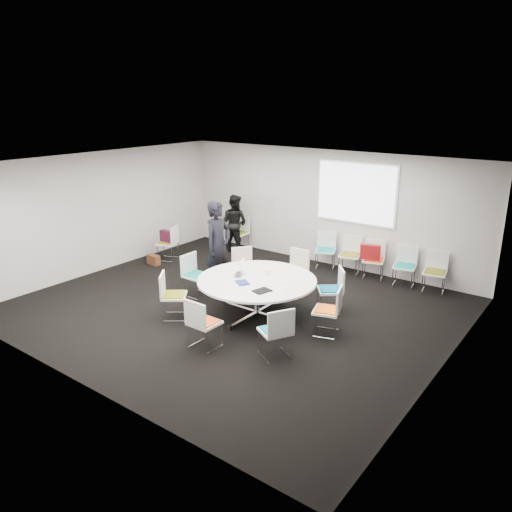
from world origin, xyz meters
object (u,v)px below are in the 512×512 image
Objects in this scene: chair_ring_e at (196,283)px; chair_back_e at (434,280)px; conference_table at (257,288)px; chair_ring_g at (204,332)px; chair_ring_f at (174,304)px; chair_ring_b at (330,298)px; chair_ring_c at (295,278)px; maroon_bag at (167,236)px; laptop at (241,274)px; chair_back_a at (325,257)px; chair_back_d at (404,274)px; chair_person_back at (239,239)px; chair_ring_d at (244,276)px; person_back at (235,223)px; chair_back_b at (349,262)px; chair_ring_a at (327,320)px; person_main at (218,246)px; chair_ring_h at (276,341)px; chair_spare_left at (168,249)px; cup at (267,272)px; chair_back_c at (373,267)px; brown_bag at (154,260)px.

chair_ring_e is 1.00× the size of chair_back_e.
chair_ring_g is (0.08, -1.56, -0.27)m from conference_table.
chair_ring_b is at bearing 94.35° from chair_ring_f.
chair_ring_g is at bearing 120.72° from chair_ring_b.
maroon_bag is (-3.73, -0.16, 0.34)m from chair_ring_c.
laptop is 3.74m from maroon_bag.
chair_back_a and chair_back_d have the same top height.
chair_ring_e is 3.43m from chair_person_back.
chair_back_e is at bearing 159.52° from chair_ring_d.
chair_back_b is at bearing 179.52° from person_back.
chair_ring_a is at bearing 166.94° from chair_ring_b.
chair_ring_e is (-3.07, -0.05, 0.00)m from chair_ring_a.
person_main reaches higher than laptop.
chair_ring_f is 1.00× the size of chair_back_b.
chair_back_b is 2.77× the size of laptop.
chair_ring_d is at bearing 129.57° from person_back.
chair_ring_h is at bearing 131.94° from chair_person_back.
chair_back_d is (1.97, -0.01, 0.00)m from chair_back_a.
person_back is 4.00m from laptop.
maroon_bag is (-3.84, 1.37, 0.08)m from conference_table.
chair_ring_e reaches higher than laptop.
chair_spare_left is (-2.22, 1.34, 0.00)m from chair_ring_e.
chair_back_e is 9.78× the size of cup.
person_main reaches higher than person_back.
chair_ring_e is at bearing 44.25° from chair_back_b.
chair_ring_h is at bearing 77.11° from chair_back_c.
chair_spare_left is 4.02m from cup.
chair_ring_h reaches higher than cup.
chair_ring_g is at bearing -88.20° from cup.
maroon_bag is (-2.79, 0.40, 0.34)m from chair_ring_d.
chair_ring_a is 1.00× the size of chair_ring_d.
chair_ring_c is at bearing 25.78° from chair_ring_b.
chair_back_d is 4.64m from chair_person_back.
chair_ring_a is at bearing -99.91° from person_main.
chair_ring_f is (0.43, -1.06, 0.00)m from chair_ring_e.
chair_ring_b is 2.77× the size of laptop.
chair_back_a is 2.72m from person_back.
person_main is (-3.80, -2.57, 0.69)m from chair_back_e.
chair_back_d reaches higher than cup.
laptop is 0.88× the size of brown_bag.
chair_ring_a is 2.67m from chair_ring_d.
chair_back_b reaches higher than maroon_bag.
chair_ring_d is at bearing 148.73° from cup.
chair_ring_a is 1.00× the size of chair_ring_f.
chair_spare_left is at bearing 72.25° from person_main.
chair_back_c is at bearing -11.57° from chair_back_d.
person_main reaches higher than chair_ring_f.
chair_ring_b reaches higher than maroon_bag.
chair_ring_d and chair_back_e have the same top height.
chair_ring_c is 3.27m from person_back.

